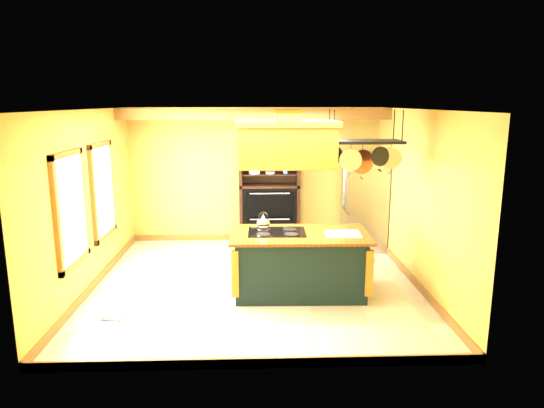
{
  "coord_description": "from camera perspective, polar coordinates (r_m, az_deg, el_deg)",
  "views": [
    {
      "loc": [
        0.0,
        -7.22,
        2.81
      ],
      "look_at": [
        0.27,
        0.3,
        1.22
      ],
      "focal_mm": 32.0,
      "sensor_mm": 36.0,
      "label": 1
    }
  ],
  "objects": [
    {
      "name": "ceiling_beam",
      "position": [
        8.92,
        -2.08,
        10.53
      ],
      "size": [
        5.0,
        0.15,
        0.2
      ],
      "primitive_type": "cube",
      "color": "brown",
      "rests_on": "ceiling"
    },
    {
      "name": "hutch",
      "position": [
        9.7,
        -0.33,
        0.16
      ],
      "size": [
        1.19,
        0.54,
        2.1
      ],
      "color": "black",
      "rests_on": "floor"
    },
    {
      "name": "range_hood",
      "position": [
        6.88,
        1.77,
        7.23
      ],
      "size": [
        1.43,
        0.81,
        0.8
      ],
      "color": "#AA822A",
      "rests_on": "ceiling"
    },
    {
      "name": "pot_rack",
      "position": [
        7.06,
        10.8,
        6.39
      ],
      "size": [
        1.13,
        0.52,
        0.92
      ],
      "color": "black",
      "rests_on": "ceiling"
    },
    {
      "name": "floor",
      "position": [
        7.75,
        -1.93,
        -9.32
      ],
      "size": [
        5.0,
        5.0,
        0.0
      ],
      "primitive_type": "plane",
      "color": "beige",
      "rests_on": "ground"
    },
    {
      "name": "window_near",
      "position": [
        7.02,
        -22.55,
        -0.56
      ],
      "size": [
        0.06,
        1.06,
        1.56
      ],
      "color": "brown",
      "rests_on": "wall_left"
    },
    {
      "name": "floor_register",
      "position": [
        6.89,
        -18.33,
        -12.71
      ],
      "size": [
        0.29,
        0.16,
        0.01
      ],
      "primitive_type": "cube",
      "rotation": [
        0.0,
        0.0,
        -0.15
      ],
      "color": "black",
      "rests_on": "floor"
    },
    {
      "name": "window_far",
      "position": [
        8.32,
        -19.25,
        1.52
      ],
      "size": [
        0.06,
        1.06,
        1.56
      ],
      "color": "brown",
      "rests_on": "wall_left"
    },
    {
      "name": "wall_front",
      "position": [
        4.94,
        -1.96,
        -5.24
      ],
      "size": [
        5.0,
        0.02,
        2.7
      ],
      "primitive_type": "cube",
      "color": "gold",
      "rests_on": "floor"
    },
    {
      "name": "wall_back",
      "position": [
        9.83,
        -2.03,
        3.4
      ],
      "size": [
        5.0,
        0.02,
        2.7
      ],
      "primitive_type": "cube",
      "color": "gold",
      "rests_on": "floor"
    },
    {
      "name": "wall_left",
      "position": [
        7.78,
        -20.75,
        0.35
      ],
      "size": [
        0.02,
        5.0,
        2.7
      ],
      "primitive_type": "cube",
      "color": "gold",
      "rests_on": "floor"
    },
    {
      "name": "refrigerator",
      "position": [
        9.54,
        10.74,
        -0.15
      ],
      "size": [
        0.75,
        0.89,
        1.74
      ],
      "color": "#9A9CA2",
      "rests_on": "floor"
    },
    {
      "name": "kitchen_island",
      "position": [
        7.26,
        3.25,
        -6.89
      ],
      "size": [
        2.04,
        1.16,
        1.11
      ],
      "rotation": [
        0.0,
        0.0,
        -0.02
      ],
      "color": "black",
      "rests_on": "floor"
    },
    {
      "name": "ceiling",
      "position": [
        7.22,
        -2.08,
        11.07
      ],
      "size": [
        5.0,
        5.0,
        0.0
      ],
      "primitive_type": "plane",
      "rotation": [
        3.14,
        0.0,
        0.0
      ],
      "color": "white",
      "rests_on": "wall_back"
    },
    {
      "name": "wall_right",
      "position": [
        7.78,
        16.74,
        0.62
      ],
      "size": [
        0.02,
        5.0,
        2.7
      ],
      "primitive_type": "cube",
      "color": "gold",
      "rests_on": "floor"
    }
  ]
}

